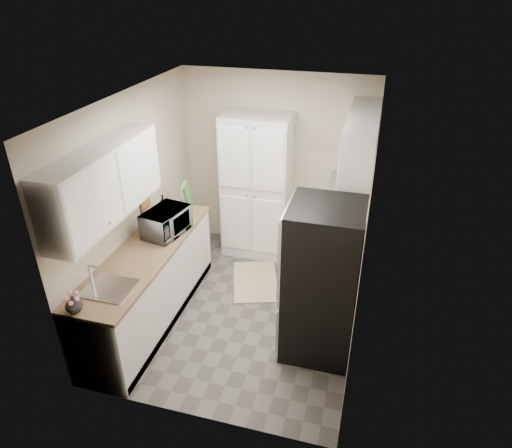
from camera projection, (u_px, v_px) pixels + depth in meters
name	position (u px, v px, depth m)	size (l,w,h in m)	color
ground	(244.00, 307.00, 5.54)	(3.20, 3.20, 0.00)	#56514C
room_shell	(240.00, 185.00, 4.75)	(2.64, 3.24, 2.52)	beige
pantry_cabinet	(257.00, 187.00, 6.21)	(0.90, 0.55, 2.00)	silver
base_cabinet_left	(150.00, 286.00, 5.19)	(0.60, 2.30, 0.88)	silver
countertop_left	(145.00, 252.00, 4.97)	(0.63, 2.33, 0.04)	#846647
base_cabinet_right	(340.00, 239.00, 6.10)	(0.60, 0.80, 0.88)	silver
countertop_right	(343.00, 208.00, 5.88)	(0.63, 0.83, 0.04)	#846647
electric_range	(332.00, 269.00, 5.41)	(0.71, 0.78, 1.13)	#B7B7BC
refrigerator	(321.00, 282.00, 4.56)	(0.70, 0.72, 1.70)	#B7B7BC
microwave	(166.00, 222.00, 5.21)	(0.54, 0.37, 0.30)	#A4A5A8
wine_bottle	(163.00, 206.00, 5.61)	(0.07, 0.07, 0.26)	black
flower_vase	(74.00, 304.00, 4.03)	(0.15, 0.15, 0.16)	silver
cutting_board	(188.00, 196.00, 5.76)	(0.02, 0.27, 0.34)	#378033
toaster_oven	(350.00, 195.00, 5.93)	(0.28, 0.35, 0.20)	silver
fruit_basket	(349.00, 185.00, 5.85)	(0.24, 0.24, 0.10)	orange
kitchen_mat	(255.00, 281.00, 6.00)	(0.56, 0.90, 0.01)	#C5B286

